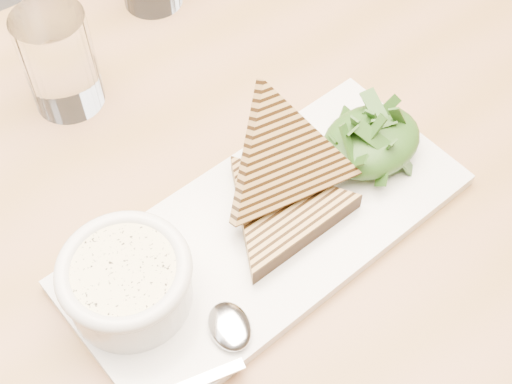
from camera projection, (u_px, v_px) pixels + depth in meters
table_top at (194, 226)px, 0.74m from camera, size 1.23×0.83×0.04m
table_leg_br at (343, 68)px, 1.41m from camera, size 0.06×0.06×0.73m
platter at (268, 230)px, 0.71m from camera, size 0.42×0.21×0.01m
soup_bowl at (128, 285)px, 0.64m from camera, size 0.11×0.11×0.04m
soup at (124, 271)px, 0.62m from camera, size 0.10×0.10×0.01m
bowl_rim at (123, 269)px, 0.62m from camera, size 0.12×0.12×0.01m
sandwich_flat at (282, 212)px, 0.70m from camera, size 0.17×0.17×0.02m
sandwich_lean at (285, 159)px, 0.68m from camera, size 0.19×0.20×0.18m
salad_base at (371, 141)px, 0.74m from camera, size 0.11×0.09×0.04m
arugula_pile at (372, 138)px, 0.73m from camera, size 0.11×0.10×0.05m
spoon_bowl at (230, 326)px, 0.63m from camera, size 0.05×0.06×0.01m
glass_near at (59, 61)px, 0.77m from camera, size 0.08×0.08×0.12m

